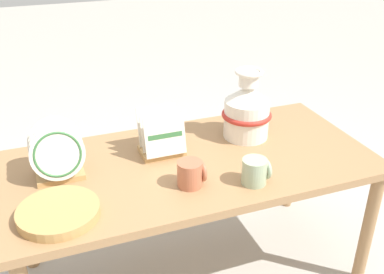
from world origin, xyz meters
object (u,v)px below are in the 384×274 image
at_px(ceramic_vase, 247,110).
at_px(mug_terracotta_glaze, 191,174).
at_px(dish_rack_round_plates, 58,156).
at_px(wicker_charger_stack, 58,212).
at_px(mug_sage_glaze, 256,171).
at_px(dish_rack_square_plates, 161,140).

distance_m(ceramic_vase, mug_terracotta_glaze, 0.49).
bearing_deg(ceramic_vase, dish_rack_round_plates, -175.81).
bearing_deg(wicker_charger_stack, mug_sage_glaze, -3.52).
bearing_deg(dish_rack_square_plates, mug_sage_glaze, -52.30).
distance_m(ceramic_vase, mug_sage_glaze, 0.40).
distance_m(dish_rack_square_plates, wicker_charger_stack, 0.56).
distance_m(ceramic_vase, wicker_charger_stack, 0.94).
bearing_deg(dish_rack_round_plates, mug_terracotta_glaze, -26.81).
height_order(wicker_charger_stack, mug_terracotta_glaze, mug_terracotta_glaze).
bearing_deg(mug_sage_glaze, dish_rack_round_plates, 156.52).
height_order(ceramic_vase, dish_rack_square_plates, ceramic_vase).
relative_size(ceramic_vase, dish_rack_square_plates, 1.64).
xyz_separation_m(dish_rack_round_plates, mug_terracotta_glaze, (0.46, -0.23, -0.04)).
bearing_deg(mug_sage_glaze, ceramic_vase, 68.79).
bearing_deg(mug_terracotta_glaze, dish_rack_round_plates, 153.19).
bearing_deg(wicker_charger_stack, dish_rack_round_plates, 82.81).
bearing_deg(dish_rack_round_plates, wicker_charger_stack, -97.19).
relative_size(dish_rack_round_plates, mug_sage_glaze, 2.14).
height_order(dish_rack_round_plates, dish_rack_square_plates, dish_rack_round_plates).
xyz_separation_m(mug_sage_glaze, mug_terracotta_glaze, (-0.24, 0.07, 0.00)).
distance_m(ceramic_vase, dish_rack_round_plates, 0.84).
bearing_deg(ceramic_vase, dish_rack_square_plates, -177.56).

